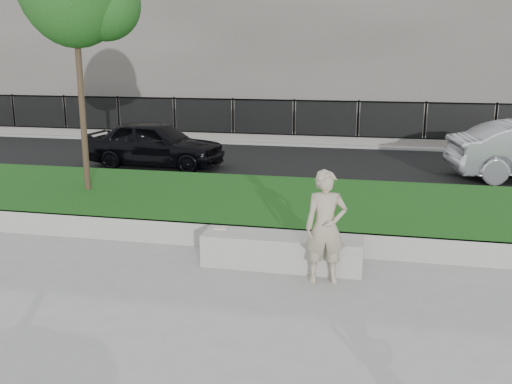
% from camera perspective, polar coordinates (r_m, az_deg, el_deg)
% --- Properties ---
extents(ground, '(90.00, 90.00, 0.00)m').
position_cam_1_polar(ground, '(8.66, -4.15, -7.86)').
color(ground, gray).
rests_on(ground, ground).
extents(grass_bank, '(34.00, 4.00, 0.40)m').
position_cam_1_polar(grass_bank, '(11.36, 0.06, -1.46)').
color(grass_bank, '#10350D').
rests_on(grass_bank, ground).
extents(grass_kerb, '(34.00, 0.08, 0.40)m').
position_cam_1_polar(grass_kerb, '(9.54, -2.42, -4.50)').
color(grass_kerb, '#A6A39B').
rests_on(grass_kerb, ground).
extents(street, '(34.00, 7.00, 0.04)m').
position_cam_1_polar(street, '(16.68, 4.04, 2.82)').
color(street, black).
rests_on(street, ground).
extents(far_pavement, '(34.00, 3.00, 0.12)m').
position_cam_1_polar(far_pavement, '(21.08, 5.81, 5.20)').
color(far_pavement, gray).
rests_on(far_pavement, ground).
extents(iron_fence, '(32.00, 0.30, 1.50)m').
position_cam_1_polar(iron_fence, '(20.03, 5.52, 6.15)').
color(iron_fence, slate).
rests_on(iron_fence, far_pavement).
extents(building_facade, '(34.00, 10.00, 10.00)m').
position_cam_1_polar(building_facade, '(27.87, 7.79, 17.41)').
color(building_facade, '#5A544E').
rests_on(building_facade, ground).
extents(stone_bench, '(2.43, 0.61, 0.50)m').
position_cam_1_polar(stone_bench, '(8.74, 2.63, -5.90)').
color(stone_bench, '#A6A39B').
rests_on(stone_bench, ground).
extents(man, '(0.66, 0.51, 1.62)m').
position_cam_1_polar(man, '(8.06, 6.97, -3.51)').
color(man, tan).
rests_on(man, ground).
extents(book, '(0.22, 0.17, 0.02)m').
position_cam_1_polar(book, '(8.99, -3.60, -3.60)').
color(book, beige).
rests_on(book, stone_bench).
extents(car_dark, '(3.94, 1.80, 1.31)m').
position_cam_1_polar(car_dark, '(16.25, -10.00, 4.77)').
color(car_dark, black).
rests_on(car_dark, street).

